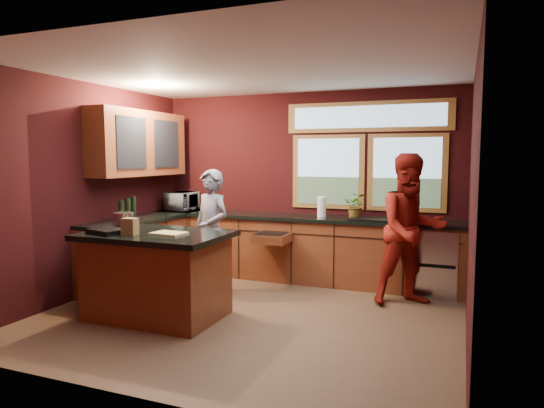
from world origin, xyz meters
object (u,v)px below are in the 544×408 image
Objects in this scene: person_grey at (211,231)px; cutting_board at (169,233)px; person_red at (411,230)px; island at (157,274)px; stock_pot at (124,220)px.

cutting_board is (0.12, -1.15, 0.15)m from person_grey.
cutting_board is at bearing -177.18° from person_red.
person_grey is at bearing 96.08° from cutting_board.
person_red is at bearing 30.08° from person_grey.
island is at bearing 165.96° from cutting_board.
island is 0.86× the size of person_red.
person_red reaches higher than cutting_board.
person_grey is 6.69× the size of stock_pot.
person_grey is at bearing 56.55° from stock_pot.
stock_pot is (-0.55, 0.15, 0.56)m from island.
cutting_board is (-2.35, -1.56, 0.05)m from person_red.
person_red is (2.55, 1.51, 0.43)m from island.
stock_pot reaches higher than island.
person_red is 2.82m from cutting_board.
island is 2.99m from person_red.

